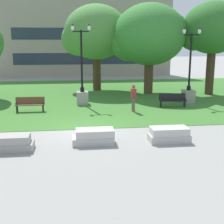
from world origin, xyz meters
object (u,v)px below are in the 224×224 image
park_bench_far_left (30,103)px  person_bystander_near_lawn (133,97)px  concrete_block_right (169,135)px  concrete_block_left (94,137)px  lamp_post_right (189,88)px  concrete_block_center (10,143)px  lamp_post_center (82,89)px  park_bench_near_right (173,99)px

park_bench_far_left → person_bystander_near_lawn: bearing=-7.7°
concrete_block_right → person_bystander_near_lawn: 6.05m
concrete_block_left → lamp_post_right: bearing=48.3°
concrete_block_center → lamp_post_center: (3.24, 9.05, 0.81)m
lamp_post_right → concrete_block_right: bearing=-115.7°
concrete_block_center → park_bench_far_left: 7.21m
park_bench_near_right → lamp_post_right: 2.21m
concrete_block_left → park_bench_far_left: park_bench_far_left is taller
concrete_block_right → lamp_post_right: lamp_post_right is taller
concrete_block_right → lamp_post_right: size_ratio=0.34×
concrete_block_left → concrete_block_center: bearing=-172.4°
park_bench_near_right → concrete_block_right: bearing=-109.0°
lamp_post_center → person_bystander_near_lawn: 4.13m
park_bench_far_left → lamp_post_center: 3.87m
concrete_block_right → park_bench_far_left: (-6.93, 6.86, 0.23)m
concrete_block_center → concrete_block_left: size_ratio=0.99×
park_bench_near_right → lamp_post_center: size_ratio=0.34×
concrete_block_left → lamp_post_right: lamp_post_right is taller
park_bench_far_left → lamp_post_right: 11.11m
concrete_block_center → concrete_block_left: 3.49m
park_bench_far_left → lamp_post_center: lamp_post_center is taller
concrete_block_left → park_bench_far_left: (-3.58, 6.74, 0.23)m
park_bench_near_right → person_bystander_near_lawn: bearing=-159.7°
concrete_block_right → lamp_post_right: (4.06, 8.45, 0.77)m
concrete_block_center → park_bench_near_right: size_ratio=0.97×
lamp_post_center → lamp_post_right: 7.64m
park_bench_near_right → person_bystander_near_lawn: (-2.89, -1.07, 0.44)m
lamp_post_right → park_bench_far_left: bearing=-171.8°
park_bench_far_left → person_bystander_near_lawn: size_ratio=1.05×
concrete_block_center → lamp_post_right: size_ratio=0.34×
park_bench_near_right → lamp_post_right: lamp_post_right is taller
concrete_block_center → lamp_post_right: (10.87, 8.79, 0.77)m
park_bench_near_right → person_bystander_near_lawn: 3.12m
person_bystander_near_lawn → lamp_post_center: bearing=138.9°
park_bench_near_right → concrete_block_left: bearing=-129.8°
park_bench_near_right → lamp_post_right: size_ratio=0.35×
lamp_post_right → person_bystander_near_lawn: size_ratio=3.08×
concrete_block_center → park_bench_near_right: bearing=38.7°
lamp_post_center → person_bystander_near_lawn: size_ratio=3.20×
lamp_post_center → person_bystander_near_lawn: bearing=-41.1°
concrete_block_center → park_bench_far_left: bearing=90.9°
lamp_post_center → person_bystander_near_lawn: lamp_post_center is taller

